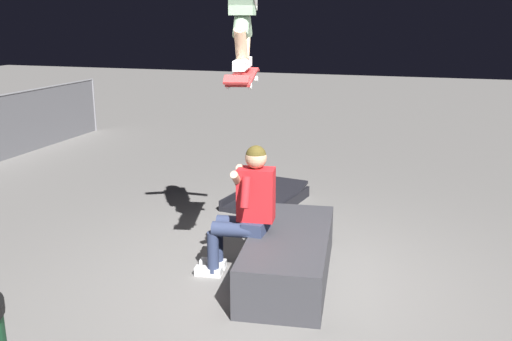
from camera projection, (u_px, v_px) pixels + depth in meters
ground_plane at (269, 284)px, 5.30m from camera, size 40.00×40.00×0.00m
ledge_box_main at (289, 256)px, 5.37m from camera, size 1.85×0.95×0.44m
person_sitting_on_ledge at (245, 205)px, 5.32m from camera, size 0.60×0.77×1.28m
skateboard at (243, 77)px, 4.90m from camera, size 1.04×0.41×0.13m
kicker_ramp at (266, 200)px, 7.57m from camera, size 1.23×0.97×0.31m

